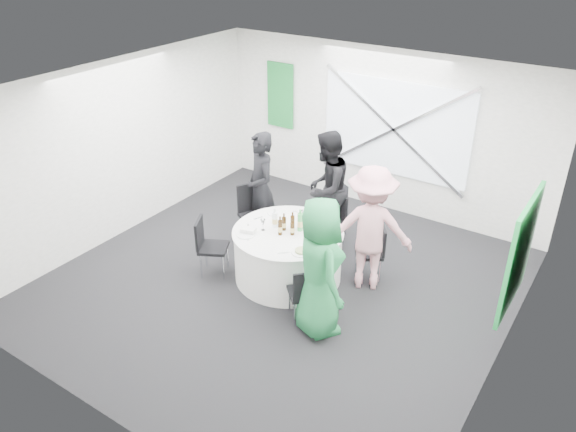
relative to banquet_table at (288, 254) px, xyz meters
The scene contains 47 objects.
floor 0.43m from the banquet_table, 90.00° to the right, with size 6.00×6.00×0.00m, color black.
ceiling 2.43m from the banquet_table, 90.00° to the right, with size 6.00×6.00×0.00m, color silver.
wall_back 2.98m from the banquet_table, 90.00° to the left, with size 6.00×6.00×0.00m, color silver.
wall_front 3.36m from the banquet_table, 90.00° to the right, with size 6.00×6.00×0.00m, color silver.
wall_left 3.17m from the banquet_table, behind, with size 6.00×6.00×0.00m, color silver.
wall_right 3.17m from the banquet_table, ahead, with size 6.00×6.00×0.00m, color silver.
window_panel 2.99m from the banquet_table, 83.80° to the left, with size 2.60×0.03×1.60m, color white.
window_brace_a 2.96m from the banquet_table, 83.71° to the left, with size 0.05×0.05×3.16m, color silver.
window_brace_b 2.96m from the banquet_table, 83.71° to the left, with size 0.05×0.05×3.16m, color silver.
green_banner 3.65m from the banquet_table, 126.03° to the left, with size 0.55×0.04×1.20m, color #167136.
green_sign 3.08m from the banquet_table, ahead, with size 0.05×1.20×1.40m, color #198B3A.
banquet_table is the anchor object (origin of this frame).
chair_back 1.18m from the banquet_table, 86.19° to the left, with size 0.39×0.40×0.81m.
chair_back_left 1.19m from the banquet_table, 151.50° to the left, with size 0.59×0.59×0.96m.
chair_back_right 1.23m from the banquet_table, 33.69° to the left, with size 0.52×0.52×0.82m.
chair_front_right 1.05m from the banquet_table, 44.54° to the right, with size 0.53×0.53×0.82m.
chair_front_left 1.16m from the banquet_table, 151.81° to the right, with size 0.54×0.54×0.88m.
person_man_back_left 1.26m from the banquet_table, 145.07° to the left, with size 0.66×0.43×1.81m, color black.
person_man_back 1.33m from the banquet_table, 94.51° to the left, with size 0.89×0.49×1.83m, color black.
person_woman_pink 1.24m from the banquet_table, 24.72° to the left, with size 1.17×0.54×1.80m, color pink.
person_woman_green 1.31m from the banquet_table, 38.03° to the right, with size 0.89×0.58×1.82m, color #227D42.
plate_back 0.70m from the banquet_table, 94.21° to the left, with size 0.28×0.28×0.01m.
plate_back_left 0.68m from the banquet_table, 140.68° to the left, with size 0.28×0.28×0.01m.
plate_back_right 0.65m from the banquet_table, 35.04° to the left, with size 0.25×0.25×0.04m.
plate_front_right 0.71m from the banquet_table, 38.38° to the right, with size 0.28×0.28×0.04m.
plate_front_left 0.70m from the banquet_table, 136.52° to the right, with size 0.26×0.26×0.01m.
napkin 0.69m from the banquet_table, 142.06° to the right, with size 0.20×0.13×0.05m, color silver.
beer_bottle_a 0.48m from the banquet_table, behind, with size 0.06×0.06×0.26m.
beer_bottle_b 0.49m from the banquet_table, 87.63° to the left, with size 0.06×0.06×0.25m.
beer_bottle_c 0.48m from the banquet_table, 22.86° to the right, with size 0.06×0.06×0.25m.
beer_bottle_d 0.51m from the banquet_table, 105.60° to the right, with size 0.06×0.06×0.28m.
green_water_bottle 0.54m from the banquet_table, 42.23° to the left, with size 0.08×0.08×0.32m.
clear_water_bottle 0.54m from the banquet_table, behind, with size 0.08×0.08×0.28m.
wine_glass_a 0.62m from the banquet_table, ahead, with size 0.07×0.07×0.17m.
wine_glass_b 0.63m from the banquet_table, 86.94° to the left, with size 0.07×0.07×0.17m.
wine_glass_c 0.63m from the banquet_table, 71.85° to the left, with size 0.07×0.07×0.17m.
wine_glass_d 0.61m from the banquet_table, 151.54° to the right, with size 0.07×0.07×0.17m.
fork_a 0.69m from the banquet_table, 15.56° to the left, with size 0.01×0.15×0.01m, color silver.
knife_a 0.69m from the banquet_table, 50.81° to the left, with size 0.01×0.15×0.01m, color silver.
fork_b 0.69m from the banquet_table, 75.77° to the left, with size 0.01×0.15×0.01m, color silver.
knife_b 0.69m from the banquet_table, 109.24° to the left, with size 0.01×0.15×0.01m, color silver.
fork_c 0.69m from the banquet_table, 138.51° to the left, with size 0.01×0.15×0.01m, color silver.
knife_c 0.69m from the banquet_table, behind, with size 0.01×0.15×0.01m, color silver.
fork_d 0.69m from the banquet_table, 62.68° to the right, with size 0.01×0.15×0.01m, color silver.
knife_d 0.69m from the banquet_table, 26.80° to the right, with size 0.01×0.15×0.01m, color silver.
fork_e 0.69m from the banquet_table, 158.43° to the right, with size 0.01×0.15×0.01m, color silver.
knife_e 0.69m from the banquet_table, 127.11° to the right, with size 0.01×0.15×0.01m, color silver.
Camera 1 is at (3.74, -5.43, 4.64)m, focal length 35.00 mm.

